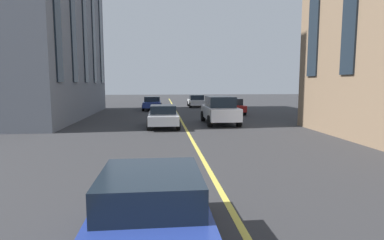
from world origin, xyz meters
The scene contains 7 objects.
lane_centre_line centered at (20.00, 0.00, 0.00)m, with size 80.00×0.16×0.01m.
car_white_trailing centered at (40.19, -2.66, 0.70)m, with size 3.90×1.89×1.40m.
car_white_parked_a centered at (24.92, -2.50, 0.97)m, with size 4.70×2.14×1.88m.
car_blue_near centered at (36.87, 2.38, 0.70)m, with size 4.40×1.95×1.37m.
car_red_parked_b centered at (31.64, -4.90, 0.70)m, with size 3.90×1.89×1.40m.
car_blue_mid centered at (8.81, 1.69, 0.70)m, with size 4.40×1.95×1.37m.
car_silver_far centered at (23.86, 1.36, 0.70)m, with size 4.40×1.95×1.37m.
Camera 1 is at (4.13, 1.52, 2.77)m, focal length 29.11 mm.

